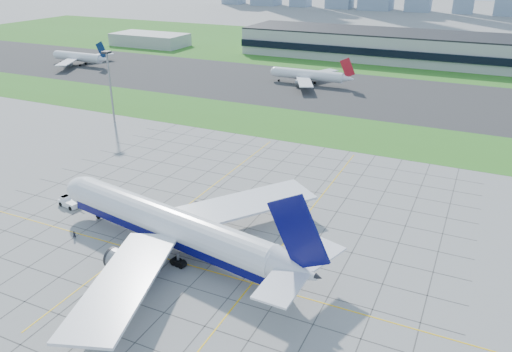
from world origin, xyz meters
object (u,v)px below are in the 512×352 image
at_px(light_mast, 109,78).
at_px(crew_near, 74,235).
at_px(pushback_tug, 69,202).
at_px(distant_jet_0, 79,57).
at_px(distant_jet_1, 309,75).
at_px(airliner, 170,225).

xyz_separation_m(light_mast, crew_near, (46.54, -68.92, -15.28)).
bearing_deg(pushback_tug, distant_jet_0, 142.10).
bearing_deg(distant_jet_1, pushback_tug, -94.18).
bearing_deg(crew_near, pushback_tug, 90.53).
height_order(light_mast, distant_jet_1, light_mast).
distance_m(pushback_tug, distant_jet_1, 143.70).
relative_size(pushback_tug, distant_jet_0, 0.20).
height_order(crew_near, distant_jet_1, distant_jet_1).
distance_m(airliner, crew_near, 22.61).
xyz_separation_m(light_mast, pushback_tug, (34.16, -57.75, -15.15)).
bearing_deg(light_mast, airliner, -43.13).
relative_size(crew_near, distant_jet_1, 0.04).
xyz_separation_m(airliner, distant_jet_0, (-154.03, 138.15, -1.32)).
relative_size(airliner, distant_jet_0, 1.58).
relative_size(distant_jet_0, distant_jet_1, 1.00).
distance_m(pushback_tug, crew_near, 16.68).
height_order(airliner, pushback_tug, airliner).
bearing_deg(crew_near, distant_jet_0, 85.36).
relative_size(pushback_tug, crew_near, 4.69).
xyz_separation_m(pushback_tug, distant_jet_1, (10.47, 143.27, 3.45)).
xyz_separation_m(crew_near, distant_jet_0, (-132.58, 143.39, 3.58)).
xyz_separation_m(distant_jet_0, distant_jet_1, (130.67, 11.06, 0.00)).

